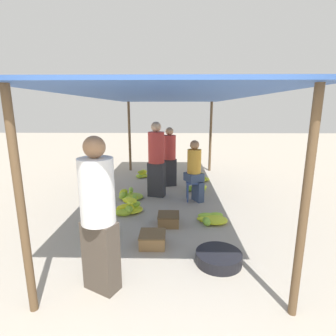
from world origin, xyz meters
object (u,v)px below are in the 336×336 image
object	(u,v)px
shopper_walking_far	(156,159)
banana_pile_left_2	(142,174)
stool	(194,185)
banana_pile_right_2	(197,187)
banana_pile_right_1	(212,219)
vendor_seated	(195,170)
banana_pile_left_0	(129,208)
crate_near	(153,239)
shopper_walking_mid	(169,156)
banana_pile_left_3	(102,230)
vendor_foreground	(98,214)
basin_black	(219,258)
crate_mid	(168,219)
banana_pile_left_1	(129,195)
banana_pile_right_0	(200,178)

from	to	relation	value
shopper_walking_far	banana_pile_left_2	bearing A→B (deg)	107.56
stool	shopper_walking_far	xyz separation A→B (m)	(-0.84, 0.26, 0.54)
banana_pile_right_2	banana_pile_right_1	bearing A→B (deg)	-86.78
vendor_seated	banana_pile_right_2	xyz separation A→B (m)	(0.13, 0.67, -0.61)
banana_pile_left_0	crate_near	xyz separation A→B (m)	(0.57, -1.26, -0.00)
banana_pile_left_2	shopper_walking_mid	bearing A→B (deg)	-45.13
banana_pile_right_2	banana_pile_left_0	bearing A→B (deg)	-136.25
banana_pile_left_3	shopper_walking_far	distance (m)	2.24
banana_pile_left_2	banana_pile_right_2	bearing A→B (deg)	-40.52
banana_pile_left_2	banana_pile_right_2	xyz separation A→B (m)	(1.52, -1.30, 0.00)
vendor_foreground	basin_black	distance (m)	1.71
banana_pile_right_1	shopper_walking_far	bearing A→B (deg)	127.74
crate_mid	vendor_seated	bearing A→B (deg)	66.69
banana_pile_left_1	banana_pile_left_2	distance (m)	1.90
banana_pile_left_3	banana_pile_right_1	xyz separation A→B (m)	(1.86, 0.53, -0.02)
shopper_walking_mid	shopper_walking_far	world-z (taller)	shopper_walking_far
banana_pile_right_2	crate_mid	bearing A→B (deg)	-109.25
banana_pile_left_3	shopper_walking_mid	distance (m)	3.08
stool	basin_black	size ratio (longest dim) A/B	0.73
banana_pile_left_2	banana_pile_right_2	world-z (taller)	banana_pile_right_2
shopper_walking_far	vendor_seated	bearing A→B (deg)	-17.71
banana_pile_right_0	stool	bearing A→B (deg)	-100.89
stool	banana_pile_right_2	distance (m)	0.72
banana_pile_left_3	banana_pile_right_0	distance (m)	3.83
basin_black	crate_mid	world-z (taller)	crate_mid
banana_pile_left_1	banana_pile_left_3	bearing A→B (deg)	-95.25
banana_pile_right_1	vendor_seated	bearing A→B (deg)	101.44
basin_black	banana_pile_left_2	bearing A→B (deg)	109.10
banana_pile_right_1	crate_near	distance (m)	1.33
vendor_foreground	banana_pile_right_2	world-z (taller)	vendor_foreground
banana_pile_right_0	crate_mid	size ratio (longest dim) A/B	1.45
vendor_seated	crate_mid	world-z (taller)	vendor_seated
vendor_seated	banana_pile_left_2	bearing A→B (deg)	125.33
banana_pile_left_0	banana_pile_left_3	world-z (taller)	banana_pile_left_0
stool	banana_pile_left_3	xyz separation A→B (m)	(-1.61, -1.67, -0.28)
banana_pile_left_3	crate_near	world-z (taller)	banana_pile_left_3
banana_pile_right_1	vendor_foreground	bearing A→B (deg)	-129.44
banana_pile_right_1	banana_pile_left_2	bearing A→B (deg)	117.65
banana_pile_left_1	shopper_walking_mid	size ratio (longest dim) A/B	0.40
vendor_foreground	banana_pile_left_0	distance (m)	2.36
banana_pile_left_2	shopper_walking_far	world-z (taller)	shopper_walking_far
banana_pile_right_0	shopper_walking_mid	size ratio (longest dim) A/B	0.35
banana_pile_right_2	crate_mid	size ratio (longest dim) A/B	1.58
banana_pile_left_0	stool	bearing A→B (deg)	29.58
crate_mid	shopper_walking_far	distance (m)	1.77
vendor_seated	basin_black	bearing A→B (deg)	-86.90
banana_pile_left_0	banana_pile_right_0	size ratio (longest dim) A/B	1.04
banana_pile_right_1	stool	bearing A→B (deg)	102.24
banana_pile_right_1	banana_pile_right_2	bearing A→B (deg)	93.22
vendor_foreground	banana_pile_left_3	world-z (taller)	vendor_foreground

